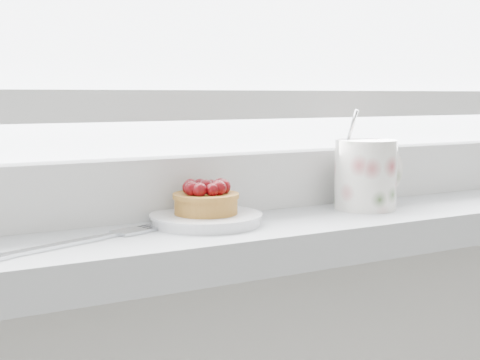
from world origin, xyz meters
TOP-DOWN VIEW (x-y plane):
  - saucer at (-0.05, 1.90)m, footprint 0.12×0.12m
  - raspberry_tart at (-0.05, 1.90)m, footprint 0.07×0.07m
  - floral_mug at (0.17, 1.89)m, footprint 0.12×0.09m
  - fork at (-0.19, 1.88)m, footprint 0.21×0.09m

SIDE VIEW (x-z plane):
  - fork at x=-0.19m, z-range 0.94..0.94m
  - saucer at x=-0.05m, z-range 0.94..0.95m
  - raspberry_tart at x=-0.05m, z-range 0.95..0.99m
  - floral_mug at x=0.17m, z-range 0.92..1.05m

